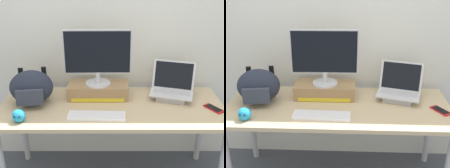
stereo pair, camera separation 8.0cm
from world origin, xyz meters
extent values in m
cube|color=silver|center=(0.00, 0.44, 1.30)|extent=(7.00, 0.10, 2.60)
cube|color=tan|center=(0.00, 0.00, 0.70)|extent=(1.72, 0.68, 0.03)
cylinder|color=#B2B2B7|center=(-0.80, -0.28, 0.34)|extent=(0.05, 0.05, 0.68)
cylinder|color=#B2B2B7|center=(-0.80, 0.28, 0.34)|extent=(0.05, 0.05, 0.68)
cylinder|color=#B2B2B7|center=(0.80, 0.28, 0.34)|extent=(0.05, 0.05, 0.68)
cube|color=#9E7A51|center=(-0.11, 0.16, 0.77)|extent=(0.48, 0.22, 0.11)
cube|color=yellow|center=(-0.11, 0.05, 0.73)|extent=(0.41, 0.00, 0.03)
cylinder|color=silver|center=(-0.11, 0.16, 0.83)|extent=(0.20, 0.20, 0.01)
cylinder|color=silver|center=(-0.11, 0.16, 0.88)|extent=(0.04, 0.04, 0.09)
cube|color=silver|center=(-0.11, 0.16, 1.09)|extent=(0.53, 0.02, 0.35)
cube|color=black|center=(-0.11, 0.15, 1.09)|extent=(0.50, 0.01, 0.33)
cube|color=#ADADB2|center=(0.48, 0.13, 0.74)|extent=(0.27, 0.25, 0.05)
cube|color=silver|center=(0.48, 0.13, 0.76)|extent=(0.38, 0.32, 0.01)
cube|color=#B7B7BC|center=(0.48, 0.15, 0.77)|extent=(0.32, 0.21, 0.00)
cube|color=silver|center=(0.50, 0.21, 0.88)|extent=(0.34, 0.17, 0.23)
cube|color=black|center=(0.50, 0.20, 0.88)|extent=(0.30, 0.15, 0.20)
cube|color=white|center=(-0.11, -0.18, 0.72)|extent=(0.41, 0.14, 0.02)
cube|color=silver|center=(-0.11, -0.18, 0.73)|extent=(0.39, 0.12, 0.00)
ellipsoid|color=#232838|center=(-0.62, 0.05, 0.85)|extent=(0.35, 0.27, 0.27)
cube|color=#333847|center=(-0.60, -0.08, 0.82)|extent=(0.20, 0.06, 0.12)
cube|color=black|center=(-0.72, 0.16, 0.86)|extent=(0.04, 0.02, 0.20)
cube|color=black|center=(-0.54, 0.18, 0.86)|extent=(0.04, 0.02, 0.20)
cylinder|color=silver|center=(-0.68, 0.28, 0.76)|extent=(0.08, 0.08, 0.09)
torus|color=silver|center=(-0.62, 0.28, 0.76)|extent=(0.06, 0.01, 0.06)
cube|color=red|center=(0.76, -0.06, 0.72)|extent=(0.14, 0.17, 0.01)
cube|color=black|center=(0.76, -0.06, 0.72)|extent=(0.11, 0.14, 0.00)
sphere|color=#2393CC|center=(-0.64, -0.24, 0.76)|extent=(0.09, 0.09, 0.09)
sphere|color=black|center=(-0.66, -0.28, 0.77)|extent=(0.01, 0.01, 0.01)
sphere|color=black|center=(-0.62, -0.28, 0.77)|extent=(0.01, 0.01, 0.01)
camera|label=1|loc=(0.00, -1.99, 1.76)|focal=46.79mm
camera|label=2|loc=(0.08, -1.98, 1.76)|focal=46.79mm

